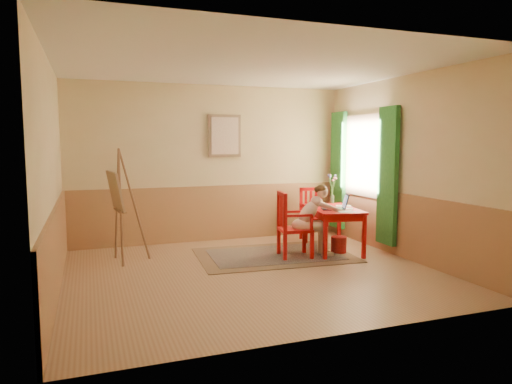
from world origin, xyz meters
name	(u,v)px	position (x,y,z in m)	size (l,w,h in m)	color
room	(252,171)	(0.00, 0.00, 1.40)	(5.04, 4.54, 2.84)	tan
wainscot	(235,227)	(0.00, 0.80, 0.50)	(5.00, 4.50, 1.00)	tan
window	(362,168)	(2.42, 1.10, 1.35)	(0.12, 2.01, 2.20)	white
wall_portrait	(225,136)	(0.25, 2.20, 1.90)	(0.60, 0.05, 0.76)	#8E6D4F
rug	(274,255)	(0.64, 0.77, 0.01)	(2.51, 1.77, 0.02)	#8C7251
table	(333,213)	(1.65, 0.72, 0.63)	(0.92, 1.31, 0.72)	#BF0807
chair_left	(292,225)	(0.84, 0.56, 0.51)	(0.54, 0.52, 1.03)	#BF0807
chair_back	(313,214)	(1.73, 1.61, 0.48)	(0.50, 0.52, 0.96)	#BF0807
figure	(313,217)	(1.18, 0.52, 0.62)	(0.86, 0.43, 1.13)	beige
laptop	(337,206)	(1.62, 0.55, 0.77)	(0.47, 0.37, 0.25)	#1E2338
papers	(338,207)	(1.75, 0.72, 0.72)	(0.58, 1.06, 0.00)	white
vase	(332,189)	(1.94, 1.28, 0.96)	(0.24, 0.25, 0.52)	#3F724C
wastebasket	(339,245)	(1.68, 0.57, 0.13)	(0.25, 0.25, 0.27)	red
easel	(118,195)	(-1.69, 1.19, 1.01)	(0.61, 0.76, 1.70)	brown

